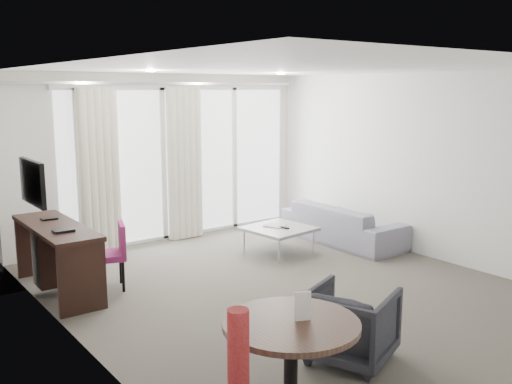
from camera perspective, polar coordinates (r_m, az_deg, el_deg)
floor at (r=6.95m, az=3.00°, el=-9.68°), size 5.00×6.00×0.00m
ceiling at (r=6.53m, az=3.22°, el=12.28°), size 5.00×6.00×0.00m
wall_left at (r=5.40m, az=-17.76°, el=-1.66°), size 0.00×6.00×2.60m
wall_right at (r=8.42m, az=16.31°, el=2.57°), size 0.00×6.00×2.60m
window_panel at (r=9.25m, az=-7.37°, el=2.93°), size 4.00×0.02×2.38m
window_frame at (r=9.23m, az=-7.33°, el=2.92°), size 4.10×0.06×2.44m
curtain_left at (r=8.48m, az=-15.38°, el=1.99°), size 0.60×0.20×2.38m
curtain_right at (r=9.08m, az=-7.13°, el=2.80°), size 0.60×0.20×2.38m
curtain_track at (r=8.88m, az=-8.74°, el=10.68°), size 4.80×0.04×0.04m
downlight_a at (r=7.39m, az=-10.51°, el=11.82°), size 0.12×0.12×0.02m
downlight_b at (r=8.53m, az=2.50°, el=11.75°), size 0.12×0.12×0.02m
desk at (r=7.11m, az=-19.23°, el=-6.35°), size 0.54×1.73×0.81m
tv at (r=6.77m, az=-21.46°, el=0.89°), size 0.05×0.80×0.50m
desk_chair at (r=7.06m, az=-14.66°, el=-6.27°), size 0.54×0.53×0.80m
round_table at (r=4.24m, az=3.48°, el=-17.61°), size 0.98×0.98×0.78m
menu_card at (r=4.12m, az=4.66°, el=-13.37°), size 0.11×0.06×0.21m
tub_armchair at (r=5.21m, az=9.45°, el=-12.94°), size 0.94×0.93×0.66m
coffee_table at (r=8.34m, az=2.29°, el=-4.85°), size 0.96×0.96×0.39m
remote at (r=8.24m, az=2.83°, el=-3.84°), size 0.08×0.17×0.02m
magazine at (r=8.36m, az=1.88°, el=-3.64°), size 0.28×0.31×0.01m
sofa at (r=9.01m, az=8.68°, el=-3.13°), size 0.80×2.05×0.60m
terrace_slab at (r=10.80m, az=-11.18°, el=-2.92°), size 5.60×3.00×0.12m
rattan_chair_a at (r=10.34m, az=-8.54°, el=-0.54°), size 0.61×0.61×0.89m
rattan_chair_b at (r=11.43m, az=-3.54°, el=0.42°), size 0.67×0.67×0.83m
rattan_table at (r=10.89m, az=-4.79°, el=-1.04°), size 0.57×0.57×0.47m
balustrade at (r=11.99m, az=-14.27°, el=1.00°), size 5.50×0.06×1.05m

